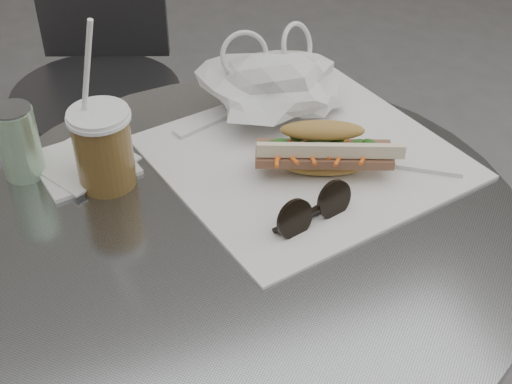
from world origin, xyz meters
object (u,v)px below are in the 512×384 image
object	(u,v)px
cafe_table	(248,348)
iced_coffee	(103,147)
banh_mi	(323,149)
sunglasses	(313,211)
drink_can	(19,142)
chair_far	(106,133)

from	to	relation	value
cafe_table	iced_coffee	bearing A→B (deg)	137.99
cafe_table	iced_coffee	world-z (taller)	iced_coffee
banh_mi	sunglasses	bearing A→B (deg)	-98.76
cafe_table	drink_can	xyz separation A→B (m)	(-0.27, 0.21, 0.33)
cafe_table	iced_coffee	xyz separation A→B (m)	(-0.16, 0.14, 0.34)
chair_far	drink_can	size ratio (longest dim) A/B	6.96
chair_far	iced_coffee	bearing A→B (deg)	103.20
chair_far	drink_can	bearing A→B (deg)	93.79
iced_coffee	drink_can	world-z (taller)	iced_coffee
chair_far	banh_mi	bearing A→B (deg)	124.09
chair_far	banh_mi	world-z (taller)	banh_mi
iced_coffee	sunglasses	size ratio (longest dim) A/B	2.08
banh_mi	sunglasses	world-z (taller)	banh_mi
banh_mi	sunglasses	distance (m)	0.11
iced_coffee	cafe_table	bearing A→B (deg)	-42.01
iced_coffee	drink_can	size ratio (longest dim) A/B	2.30
sunglasses	cafe_table	bearing A→B (deg)	135.13
cafe_table	chair_far	world-z (taller)	chair_far
cafe_table	banh_mi	world-z (taller)	banh_mi
cafe_table	banh_mi	size ratio (longest dim) A/B	2.99
chair_far	sunglasses	bearing A→B (deg)	119.22
banh_mi	drink_can	size ratio (longest dim) A/B	2.30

